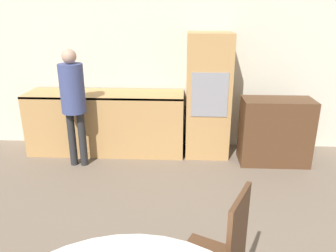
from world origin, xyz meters
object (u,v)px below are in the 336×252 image
object	(u,v)px
oven_unit	(208,96)
person_standing	(73,96)
sideboard	(275,132)
chair_far_right	(223,252)

from	to	relation	value
oven_unit	person_standing	world-z (taller)	oven_unit
oven_unit	sideboard	world-z (taller)	oven_unit
sideboard	person_standing	size ratio (longest dim) A/B	0.59
chair_far_right	sideboard	bearing A→B (deg)	-176.17
oven_unit	chair_far_right	size ratio (longest dim) A/B	1.75
sideboard	chair_far_right	bearing A→B (deg)	-111.33
oven_unit	sideboard	xyz separation A→B (m)	(0.91, -0.28, -0.42)
sideboard	chair_far_right	distance (m)	2.72
chair_far_right	person_standing	world-z (taller)	person_standing
person_standing	oven_unit	bearing A→B (deg)	15.85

